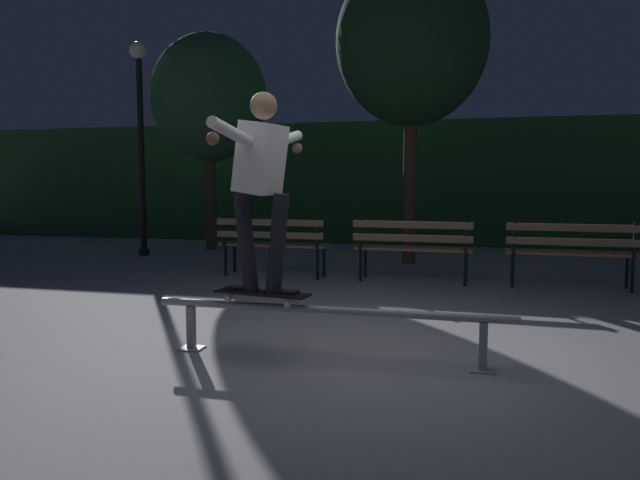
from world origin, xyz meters
TOP-DOWN VIEW (x-y plane):
  - ground_plane at (0.00, 0.00)m, footprint 90.00×90.00m
  - hedge_backdrop at (0.00, 9.01)m, footprint 24.00×1.20m
  - grind_rail at (0.00, -0.14)m, footprint 2.83×0.18m
  - skateboard at (-0.54, -0.14)m, footprint 0.80×0.32m
  - skateboarder at (-0.54, -0.14)m, footprint 0.63×1.39m
  - park_bench_leftmost at (-1.73, 3.61)m, footprint 1.61×0.47m
  - park_bench_left_center at (0.28, 3.61)m, footprint 1.61×0.47m
  - park_bench_right_center at (2.29, 3.61)m, footprint 1.61×0.47m
  - tree_behind_benches at (0.02, 5.56)m, footprint 2.48×2.48m
  - tree_far_left at (-4.07, 6.64)m, footprint 2.29×2.29m
  - lamp_post_left at (-4.89, 5.44)m, footprint 0.32×0.32m

SIDE VIEW (x-z plane):
  - ground_plane at x=0.00m, z-range 0.00..0.00m
  - grind_rail at x=0.00m, z-range 0.12..0.53m
  - skateboard at x=-0.54m, z-range 0.45..0.54m
  - park_bench_leftmost at x=-1.73m, z-range 0.10..0.98m
  - park_bench_left_center at x=0.28m, z-range 0.10..0.98m
  - park_bench_right_center at x=2.29m, z-range 0.10..0.98m
  - hedge_backdrop at x=0.00m, z-range 0.00..2.68m
  - skateboarder at x=-0.54m, z-range 0.65..2.21m
  - lamp_post_left at x=-4.89m, z-range 0.53..4.43m
  - tree_far_left at x=-4.07m, z-range 0.87..5.15m
  - tree_behind_benches at x=0.02m, z-range 1.13..6.14m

